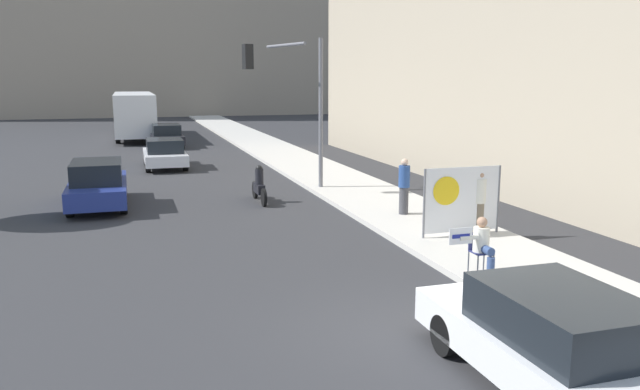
{
  "coord_description": "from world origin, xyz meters",
  "views": [
    {
      "loc": [
        -4.44,
        -8.81,
        4.21
      ],
      "look_at": [
        -0.18,
        4.99,
        1.48
      ],
      "focal_mm": 35.0,
      "sensor_mm": 36.0,
      "label": 1
    }
  ],
  "objects_px": {
    "parked_car_curbside": "(554,341)",
    "jogger_on_sidewalk": "(479,201)",
    "traffic_light_pole": "(294,87)",
    "motorcycle_on_road": "(259,186)",
    "car_on_road_midblock": "(165,153)",
    "city_bus_on_road": "(134,112)",
    "car_on_road_nearest": "(98,184)",
    "seated_protester": "(482,244)",
    "pedestrian_behind": "(404,186)",
    "protest_banner": "(461,199)",
    "car_on_road_distant": "(167,136)"
  },
  "relations": [
    {
      "from": "parked_car_curbside",
      "to": "jogger_on_sidewalk",
      "type": "bearing_deg",
      "value": 65.58
    },
    {
      "from": "traffic_light_pole",
      "to": "motorcycle_on_road",
      "type": "height_order",
      "value": "traffic_light_pole"
    },
    {
      "from": "car_on_road_midblock",
      "to": "motorcycle_on_road",
      "type": "xyz_separation_m",
      "value": [
        2.58,
        -9.43,
        -0.15
      ]
    },
    {
      "from": "car_on_road_midblock",
      "to": "motorcycle_on_road",
      "type": "height_order",
      "value": "car_on_road_midblock"
    },
    {
      "from": "parked_car_curbside",
      "to": "city_bus_on_road",
      "type": "height_order",
      "value": "city_bus_on_road"
    },
    {
      "from": "jogger_on_sidewalk",
      "to": "motorcycle_on_road",
      "type": "distance_m",
      "value": 7.96
    },
    {
      "from": "parked_car_curbside",
      "to": "car_on_road_nearest",
      "type": "distance_m",
      "value": 16.18
    },
    {
      "from": "traffic_light_pole",
      "to": "city_bus_on_road",
      "type": "height_order",
      "value": "traffic_light_pole"
    },
    {
      "from": "jogger_on_sidewalk",
      "to": "traffic_light_pole",
      "type": "bearing_deg",
      "value": -93.53
    },
    {
      "from": "car_on_road_midblock",
      "to": "car_on_road_nearest",
      "type": "bearing_deg",
      "value": -107.12
    },
    {
      "from": "city_bus_on_road",
      "to": "motorcycle_on_road",
      "type": "relative_size",
      "value": 5.45
    },
    {
      "from": "seated_protester",
      "to": "traffic_light_pole",
      "type": "xyz_separation_m",
      "value": [
        -1.1,
        10.99,
        3.05
      ]
    },
    {
      "from": "pedestrian_behind",
      "to": "car_on_road_midblock",
      "type": "bearing_deg",
      "value": 179.95
    },
    {
      "from": "traffic_light_pole",
      "to": "car_on_road_nearest",
      "type": "distance_m",
      "value": 7.51
    },
    {
      "from": "jogger_on_sidewalk",
      "to": "protest_banner",
      "type": "xyz_separation_m",
      "value": [
        -0.57,
        -0.08,
        0.1
      ]
    },
    {
      "from": "protest_banner",
      "to": "car_on_road_midblock",
      "type": "height_order",
      "value": "protest_banner"
    },
    {
      "from": "motorcycle_on_road",
      "to": "city_bus_on_road",
      "type": "bearing_deg",
      "value": 98.28
    },
    {
      "from": "seated_protester",
      "to": "city_bus_on_road",
      "type": "height_order",
      "value": "city_bus_on_road"
    },
    {
      "from": "jogger_on_sidewalk",
      "to": "car_on_road_midblock",
      "type": "relative_size",
      "value": 0.4
    },
    {
      "from": "jogger_on_sidewalk",
      "to": "motorcycle_on_road",
      "type": "height_order",
      "value": "jogger_on_sidewalk"
    },
    {
      "from": "protest_banner",
      "to": "car_on_road_distant",
      "type": "height_order",
      "value": "protest_banner"
    },
    {
      "from": "parked_car_curbside",
      "to": "car_on_road_midblock",
      "type": "height_order",
      "value": "parked_car_curbside"
    },
    {
      "from": "traffic_light_pole",
      "to": "city_bus_on_road",
      "type": "bearing_deg",
      "value": 102.37
    },
    {
      "from": "pedestrian_behind",
      "to": "protest_banner",
      "type": "relative_size",
      "value": 0.76
    },
    {
      "from": "car_on_road_distant",
      "to": "city_bus_on_road",
      "type": "distance_m",
      "value": 6.95
    },
    {
      "from": "jogger_on_sidewalk",
      "to": "traffic_light_pole",
      "type": "xyz_separation_m",
      "value": [
        -2.97,
        7.77,
        2.87
      ]
    },
    {
      "from": "car_on_road_distant",
      "to": "protest_banner",
      "type": "bearing_deg",
      "value": -76.82
    },
    {
      "from": "seated_protester",
      "to": "car_on_road_distant",
      "type": "relative_size",
      "value": 0.27
    },
    {
      "from": "parked_car_curbside",
      "to": "pedestrian_behind",
      "type": "bearing_deg",
      "value": 76.2
    },
    {
      "from": "seated_protester",
      "to": "jogger_on_sidewalk",
      "type": "distance_m",
      "value": 3.73
    },
    {
      "from": "parked_car_curbside",
      "to": "traffic_light_pole",
      "type": "bearing_deg",
      "value": 88.27
    },
    {
      "from": "parked_car_curbside",
      "to": "seated_protester",
      "type": "bearing_deg",
      "value": 70.18
    },
    {
      "from": "traffic_light_pole",
      "to": "city_bus_on_road",
      "type": "relative_size",
      "value": 0.48
    },
    {
      "from": "car_on_road_midblock",
      "to": "car_on_road_distant",
      "type": "xyz_separation_m",
      "value": [
        0.66,
        9.26,
        0.01
      ]
    },
    {
      "from": "seated_protester",
      "to": "car_on_road_nearest",
      "type": "relative_size",
      "value": 0.27
    },
    {
      "from": "motorcycle_on_road",
      "to": "car_on_road_distant",
      "type": "bearing_deg",
      "value": 95.88
    },
    {
      "from": "car_on_road_nearest",
      "to": "car_on_road_midblock",
      "type": "height_order",
      "value": "car_on_road_nearest"
    },
    {
      "from": "jogger_on_sidewalk",
      "to": "car_on_road_distant",
      "type": "bearing_deg",
      "value": -100.02
    },
    {
      "from": "seated_protester",
      "to": "car_on_road_nearest",
      "type": "height_order",
      "value": "car_on_road_nearest"
    },
    {
      "from": "traffic_light_pole",
      "to": "car_on_road_nearest",
      "type": "relative_size",
      "value": 1.19
    },
    {
      "from": "car_on_road_distant",
      "to": "parked_car_curbside",
      "type": "bearing_deg",
      "value": -84.68
    },
    {
      "from": "parked_car_curbside",
      "to": "car_on_road_distant",
      "type": "xyz_separation_m",
      "value": [
        -3.05,
        32.76,
        -0.02
      ]
    },
    {
      "from": "jogger_on_sidewalk",
      "to": "pedestrian_behind",
      "type": "bearing_deg",
      "value": -95.95
    },
    {
      "from": "car_on_road_nearest",
      "to": "seated_protester",
      "type": "bearing_deg",
      "value": -53.02
    },
    {
      "from": "protest_banner",
      "to": "jogger_on_sidewalk",
      "type": "bearing_deg",
      "value": 7.79
    },
    {
      "from": "car_on_road_distant",
      "to": "motorcycle_on_road",
      "type": "relative_size",
      "value": 2.13
    },
    {
      "from": "jogger_on_sidewalk",
      "to": "city_bus_on_road",
      "type": "xyz_separation_m",
      "value": [
        -8.25,
        31.83,
        0.81
      ]
    },
    {
      "from": "seated_protester",
      "to": "parked_car_curbside",
      "type": "bearing_deg",
      "value": -118.0
    },
    {
      "from": "pedestrian_behind",
      "to": "protest_banner",
      "type": "xyz_separation_m",
      "value": [
        0.34,
        -2.79,
        0.09
      ]
    },
    {
      "from": "pedestrian_behind",
      "to": "car_on_road_distant",
      "type": "distance_m",
      "value": 23.16
    }
  ]
}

